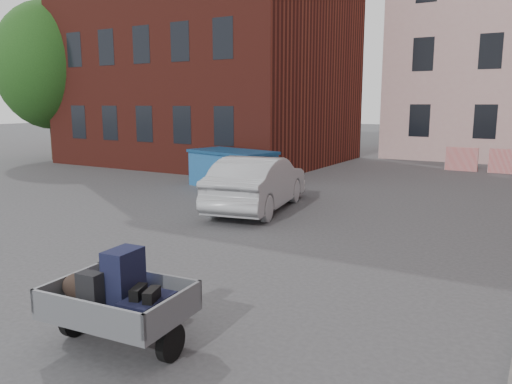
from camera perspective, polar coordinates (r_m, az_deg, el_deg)
The scene contains 8 objects.
ground at distance 10.00m, azimuth -5.47°, elevation -6.55°, with size 120.00×120.00×0.00m, color #38383A.
building_brick at distance 25.72m, azimuth -5.07°, elevation 19.36°, with size 12.00×10.00×14.00m, color #591E16.
far_building at distance 39.29m, azimuth -10.61°, elevation 11.63°, with size 6.00×6.00×8.00m, color maroon.
tree at distance 27.46m, azimuth -22.55°, elevation 14.21°, with size 5.28×5.28×8.30m.
barriers at distance 22.91m, azimuth 26.64°, elevation 3.15°, with size 4.70×0.18×1.00m.
trailer at distance 6.17m, azimuth -15.51°, elevation -11.67°, with size 1.69×1.86×1.20m.
dumpster at distance 17.15m, azimuth -2.71°, elevation 2.68°, with size 3.30×2.21×1.27m.
silver_car at distance 13.50m, azimuth 0.22°, elevation 1.05°, with size 1.55×4.43×1.46m, color #A3A5AA.
Camera 1 is at (5.64, -7.75, 2.86)m, focal length 35.00 mm.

